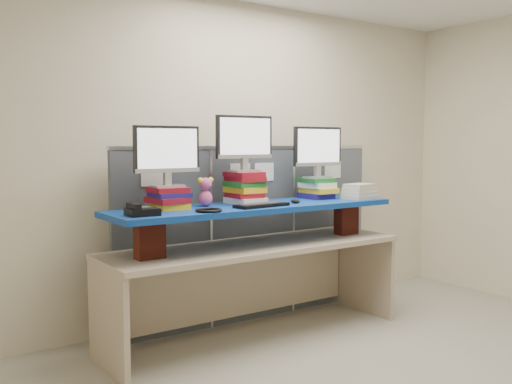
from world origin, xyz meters
TOP-DOWN VIEW (x-y plane):
  - room at (0.00, 0.00)m, footprint 5.00×4.00m
  - cubicle_partition at (-0.00, 1.78)m, footprint 2.60×0.06m
  - desk at (-0.26, 1.35)m, footprint 2.49×0.76m
  - brick_pier_left at (-1.19, 1.29)m, footprint 0.20×0.11m
  - brick_pier_right at (0.67, 1.31)m, footprint 0.20×0.11m
  - blue_board at (-0.26, 1.35)m, footprint 2.39×0.63m
  - book_stack_left at (-0.96, 1.45)m, footprint 0.27×0.31m
  - book_stack_center at (-0.29, 1.47)m, footprint 0.26×0.31m
  - book_stack_right at (0.48, 1.48)m, footprint 0.25×0.31m
  - monitor_left at (-0.97, 1.46)m, footprint 0.51×0.15m
  - monitor_center at (-0.29, 1.47)m, footprint 0.51×0.15m
  - monitor_right at (0.48, 1.48)m, footprint 0.51×0.15m
  - keyboard at (-0.31, 1.20)m, footprint 0.46×0.20m
  - mouse at (0.06, 1.26)m, footprint 0.07×0.11m
  - desk_phone at (-1.27, 1.23)m, footprint 0.21×0.19m
  - headset at (-0.80, 1.15)m, footprint 0.21×0.21m
  - plush_toy at (-0.64, 1.47)m, footprint 0.13×0.10m
  - binder_stack at (0.76, 1.24)m, footprint 0.29×0.24m

SIDE VIEW (x-z plane):
  - desk at x=-0.26m, z-range 0.23..0.98m
  - cubicle_partition at x=0.00m, z-range 0.00..1.53m
  - brick_pier_left at x=-1.19m, z-range 0.76..1.03m
  - brick_pier_right at x=0.67m, z-range 0.76..1.03m
  - blue_board at x=-0.26m, z-range 1.03..1.07m
  - headset at x=-0.80m, z-range 1.07..1.09m
  - keyboard at x=-0.31m, z-range 1.07..1.10m
  - mouse at x=0.06m, z-range 1.07..1.10m
  - desk_phone at x=-1.27m, z-range 1.06..1.14m
  - binder_stack at x=0.76m, z-range 1.07..1.20m
  - book_stack_left at x=-0.96m, z-range 1.07..1.23m
  - book_stack_right at x=0.48m, z-range 1.07..1.25m
  - plush_toy at x=-0.64m, z-range 1.07..1.29m
  - book_stack_center at x=-0.29m, z-range 1.07..1.32m
  - room at x=0.00m, z-range 0.00..2.80m
  - monitor_left at x=-0.97m, z-range 1.26..1.71m
  - monitor_right at x=0.48m, z-range 1.28..1.72m
  - monitor_center at x=-0.29m, z-range 1.35..1.80m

